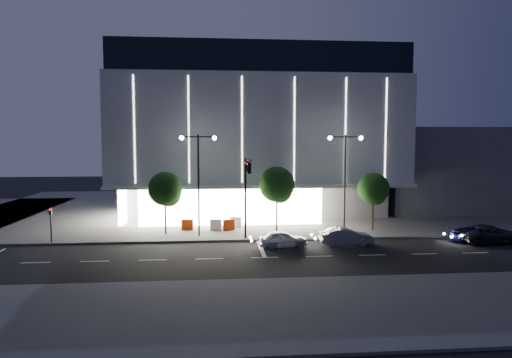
{
  "coord_description": "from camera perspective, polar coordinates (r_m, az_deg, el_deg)",
  "views": [
    {
      "loc": [
        -1.5,
        -33.74,
        8.34
      ],
      "look_at": [
        2.13,
        7.3,
        5.0
      ],
      "focal_mm": 32.0,
      "sensor_mm": 36.0,
      "label": 1
    }
  ],
  "objects": [
    {
      "name": "ground",
      "position": [
        34.79,
        -2.47,
        -9.24
      ],
      "size": [
        160.0,
        160.0,
        0.0
      ],
      "primitive_type": "plane",
      "color": "black",
      "rests_on": "ground"
    },
    {
      "name": "sidewalk_museum",
      "position": [
        58.69,
        1.36,
        -3.46
      ],
      "size": [
        70.0,
        40.0,
        0.15
      ],
      "primitive_type": "cube",
      "color": "#474747",
      "rests_on": "ground"
    },
    {
      "name": "sidewalk_near",
      "position": [
        24.15,
        11.3,
        -15.47
      ],
      "size": [
        70.0,
        10.0,
        0.15
      ],
      "primitive_type": "cube",
      "color": "#474747",
      "rests_on": "ground"
    },
    {
      "name": "museum",
      "position": [
        56.23,
        -0.49,
        5.58
      ],
      "size": [
        30.0,
        25.8,
        18.0
      ],
      "color": "#4C4C51",
      "rests_on": "ground"
    },
    {
      "name": "annex_building",
      "position": [
        64.04,
        20.39,
        1.35
      ],
      "size": [
        16.0,
        20.0,
        10.0
      ],
      "primitive_type": "cube",
      "color": "#4C4C51",
      "rests_on": "ground"
    },
    {
      "name": "traffic_mast",
      "position": [
        37.31,
        -1.19,
        -0.46
      ],
      "size": [
        0.33,
        5.89,
        7.07
      ],
      "color": "black",
      "rests_on": "ground"
    },
    {
      "name": "street_lamp_west",
      "position": [
        39.84,
        -7.2,
        1.17
      ],
      "size": [
        3.16,
        0.36,
        9.0
      ],
      "color": "black",
      "rests_on": "ground"
    },
    {
      "name": "street_lamp_east",
      "position": [
        41.44,
        11.07,
        1.25
      ],
      "size": [
        3.16,
        0.36,
        9.0
      ],
      "color": "black",
      "rests_on": "ground"
    },
    {
      "name": "ped_signal_far",
      "position": [
        41.06,
        -24.27,
        -4.82
      ],
      "size": [
        0.22,
        0.24,
        3.0
      ],
      "color": "black",
      "rests_on": "ground"
    },
    {
      "name": "tree_left",
      "position": [
        41.23,
        -11.26,
        -1.45
      ],
      "size": [
        3.02,
        3.02,
        5.72
      ],
      "color": "black",
      "rests_on": "ground"
    },
    {
      "name": "tree_mid",
      "position": [
        41.33,
        2.65,
        -0.93
      ],
      "size": [
        3.25,
        3.25,
        6.15
      ],
      "color": "black",
      "rests_on": "ground"
    },
    {
      "name": "tree_right",
      "position": [
        43.5,
        14.49,
        -1.39
      ],
      "size": [
        2.91,
        2.91,
        5.51
      ],
      "color": "black",
      "rests_on": "ground"
    },
    {
      "name": "car_lead",
      "position": [
        36.5,
        3.39,
        -7.51
      ],
      "size": [
        4.07,
        2.01,
        1.33
      ],
      "primitive_type": "imported",
      "rotation": [
        0.0,
        0.0,
        1.68
      ],
      "color": "#BABEC2",
      "rests_on": "ground"
    },
    {
      "name": "car_second",
      "position": [
        37.96,
        11.18,
        -7.06
      ],
      "size": [
        4.33,
        1.66,
        1.41
      ],
      "primitive_type": "imported",
      "rotation": [
        0.0,
        0.0,
        1.53
      ],
      "color": "#A4A6AB",
      "rests_on": "ground"
    },
    {
      "name": "car_third",
      "position": [
        42.29,
        25.67,
        -6.36
      ],
      "size": [
        4.3,
        1.99,
        1.22
      ],
      "primitive_type": "imported",
      "rotation": [
        0.0,
        0.0,
        1.5
      ],
      "color": "#121547",
      "rests_on": "ground"
    },
    {
      "name": "car_fourth",
      "position": [
        42.77,
        27.15,
        -6.11
      ],
      "size": [
        5.48,
        2.79,
        1.48
      ],
      "primitive_type": "imported",
      "rotation": [
        0.0,
        0.0,
        1.63
      ],
      "color": "#2A2A2F",
      "rests_on": "ground"
    },
    {
      "name": "barrier_a",
      "position": [
        43.15,
        -8.58,
        -5.68
      ],
      "size": [
        1.1,
        0.27,
        1.0
      ],
      "primitive_type": "cube",
      "rotation": [
        0.0,
        0.0,
        -0.02
      ],
      "color": "#ED3E0D",
      "rests_on": "sidewalk_museum"
    },
    {
      "name": "barrier_b",
      "position": [
        42.89,
        -5.04,
        -5.71
      ],
      "size": [
        1.1,
        0.25,
        1.0
      ],
      "primitive_type": "cube",
      "rotation": [
        0.0,
        0.0,
        0.0
      ],
      "color": "white",
      "rests_on": "sidewalk_museum"
    },
    {
      "name": "barrier_c",
      "position": [
        42.7,
        -3.41,
        -5.75
      ],
      "size": [
        1.12,
        0.62,
        1.0
      ],
      "primitive_type": "cube",
      "rotation": [
        0.0,
        0.0,
        0.36
      ],
      "color": "red",
      "rests_on": "sidewalk_museum"
    },
    {
      "name": "barrier_d",
      "position": [
        44.15,
        -2.55,
        -5.4
      ],
      "size": [
        1.12,
        0.59,
        1.0
      ],
      "primitive_type": "cube",
      "rotation": [
        0.0,
        0.0,
        -0.32
      ],
      "color": "silver",
      "rests_on": "sidewalk_museum"
    }
  ]
}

